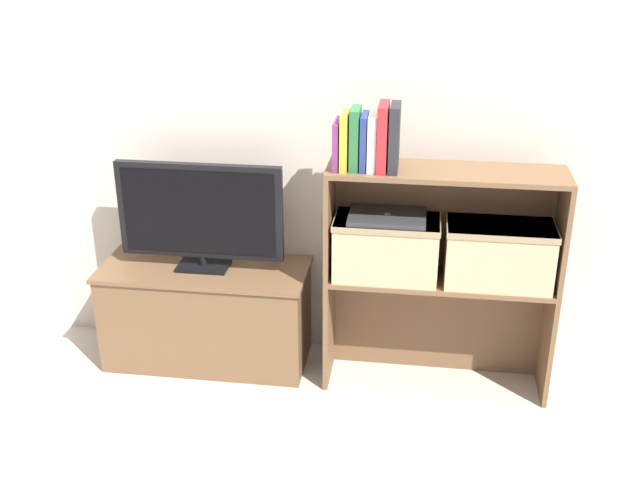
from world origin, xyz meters
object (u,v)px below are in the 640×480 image
object	(u,v)px
tv_stand	(207,314)
book_navy	(364,142)
book_plum	(337,144)
book_crimson	(383,137)
storage_basket_left	(386,245)
tv	(200,214)
storage_basket_right	(499,252)
book_forest	(355,139)
book_charcoal	(395,138)
book_mustard	(345,141)
laptop	(387,217)
book_ivory	(373,142)

from	to	relation	value
tv_stand	book_navy	size ratio (longest dim) A/B	4.23
book_plum	book_crimson	size ratio (longest dim) A/B	0.73
tv_stand	storage_basket_left	distance (m)	0.89
tv_stand	tv	bearing A→B (deg)	-90.00
storage_basket_left	storage_basket_right	distance (m)	0.45
book_forest	book_charcoal	distance (m)	0.15
storage_basket_left	book_mustard	bearing A→B (deg)	-175.58
book_forest	book_navy	distance (m)	0.04
storage_basket_right	book_crimson	bearing A→B (deg)	-178.40
book_mustard	laptop	bearing A→B (deg)	4.42
storage_basket_right	book_navy	bearing A→B (deg)	-178.60
storage_basket_left	tv	bearing A→B (deg)	175.54
tv	book_navy	world-z (taller)	book_navy
book_forest	book_charcoal	xyz separation A→B (m)	(0.15, 0.00, 0.01)
tv_stand	book_charcoal	xyz separation A→B (m)	(0.81, -0.08, 0.86)
book_forest	book_ivory	size ratio (longest dim) A/B	1.10
tv	book_ivory	bearing A→B (deg)	-5.90
book_mustard	book_crimson	distance (m)	0.15
tv_stand	book_plum	distance (m)	1.02
tv_stand	book_crimson	size ratio (longest dim) A/B	3.54
book_mustard	storage_basket_left	xyz separation A→B (m)	(0.17, 0.01, -0.43)
storage_basket_left	storage_basket_right	size ratio (longest dim) A/B	1.00
book_crimson	storage_basket_right	world-z (taller)	book_crimson
tv_stand	book_forest	size ratio (longest dim) A/B	3.83
storage_basket_right	laptop	size ratio (longest dim) A/B	1.38
book_ivory	book_charcoal	size ratio (longest dim) A/B	0.84
tv_stand	laptop	world-z (taller)	laptop
tv	book_mustard	xyz separation A→B (m)	(0.62, -0.08, 0.36)
book_navy	book_crimson	size ratio (longest dim) A/B	0.84
tv_stand	book_ivory	size ratio (longest dim) A/B	4.23
laptop	book_mustard	bearing A→B (deg)	-175.58
book_mustard	book_crimson	size ratio (longest dim) A/B	0.85
book_forest	book_navy	bearing A→B (deg)	0.00
book_plum	tv	bearing A→B (deg)	172.74
book_mustard	tv	bearing A→B (deg)	173.09
book_mustard	book_ivory	distance (m)	0.11
book_ivory	storage_basket_left	size ratio (longest dim) A/B	0.51
book_navy	storage_basket_right	xyz separation A→B (m)	(0.54, 0.01, -0.43)
tv_stand	book_ivory	distance (m)	1.12
book_navy	storage_basket_left	size ratio (longest dim) A/B	0.51
book_navy	storage_basket_left	world-z (taller)	book_navy
book_navy	book_charcoal	distance (m)	0.12
tv	book_crimson	size ratio (longest dim) A/B	2.76
book_ivory	storage_basket_right	distance (m)	0.67
storage_basket_right	laptop	distance (m)	0.46
book_crimson	book_ivory	bearing A→B (deg)	180.00
book_navy	book_mustard	bearing A→B (deg)	180.00
book_charcoal	book_crimson	bearing A→B (deg)	-180.00
tv	book_ivory	distance (m)	0.81
book_forest	book_crimson	xyz separation A→B (m)	(0.11, 0.00, 0.01)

